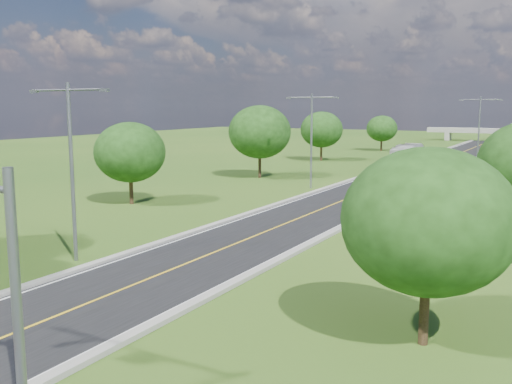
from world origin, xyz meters
The scene contains 16 objects.
ground centered at (0.00, 60.00, 0.00)m, with size 260.00×260.00×0.00m, color #254B15.
road centered at (0.00, 66.00, 0.03)m, with size 8.00×150.00×0.06m, color black.
curb_left centered at (-4.25, 66.00, 0.11)m, with size 0.50×150.00×0.22m, color gray.
curb_right centered at (4.25, 66.00, 0.11)m, with size 0.50×150.00×0.22m, color gray.
speed_limit_sign centered at (5.20, 37.98, 1.60)m, with size 0.55×0.09×2.40m.
overpass centered at (0.00, 140.00, 2.41)m, with size 30.00×3.00×3.20m.
streetlight_near_left centered at (-6.00, 12.00, 5.94)m, with size 5.90×0.25×10.00m.
streetlight_mid_left centered at (-6.00, 45.00, 5.94)m, with size 5.90×0.25×10.00m.
streetlight_far_right centered at (6.00, 78.00, 5.94)m, with size 5.90×0.25×10.00m.
tree_lb centered at (-16.00, 28.00, 4.64)m, with size 6.30×6.30×7.33m.
tree_lc centered at (-15.00, 50.00, 5.58)m, with size 7.56×7.56×8.79m.
tree_ld centered at (-17.00, 74.00, 4.95)m, with size 6.72×6.72×7.82m.
tree_le centered at (-14.50, 98.00, 4.33)m, with size 5.88×5.88×6.84m.
tree_ra centered at (14.00, 10.00, 4.64)m, with size 6.30×6.30×7.33m.
bus_outbound centered at (3.20, 59.46, 1.77)m, with size 2.88×12.31×3.43m, color white.
bus_inbound centered at (-2.04, 69.34, 1.71)m, with size 2.78×11.87×3.31m, color silver.
Camera 1 is at (18.40, -10.51, 8.76)m, focal length 40.00 mm.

